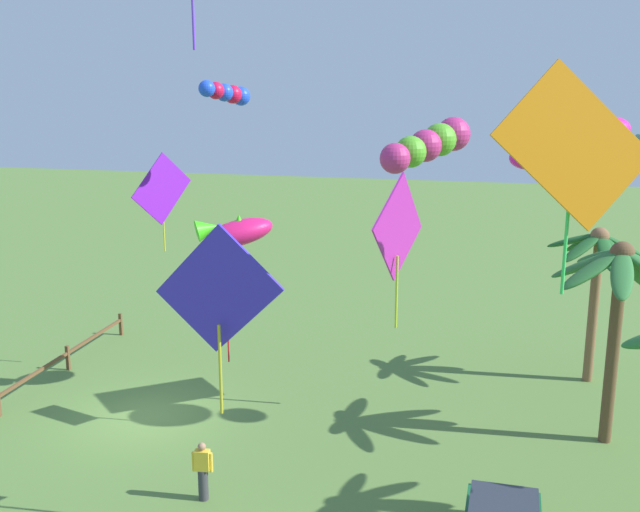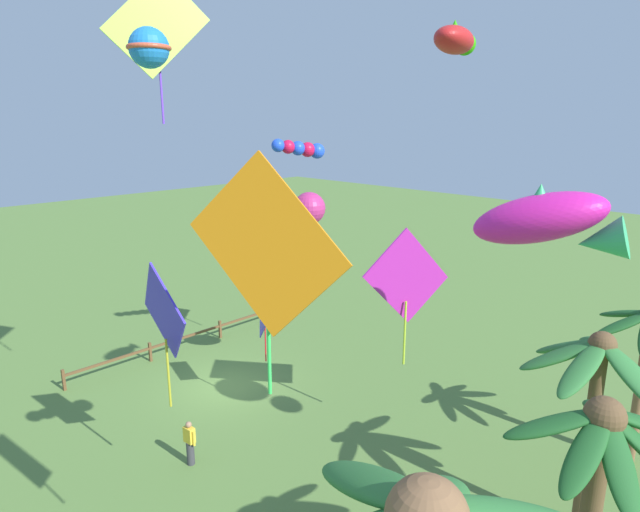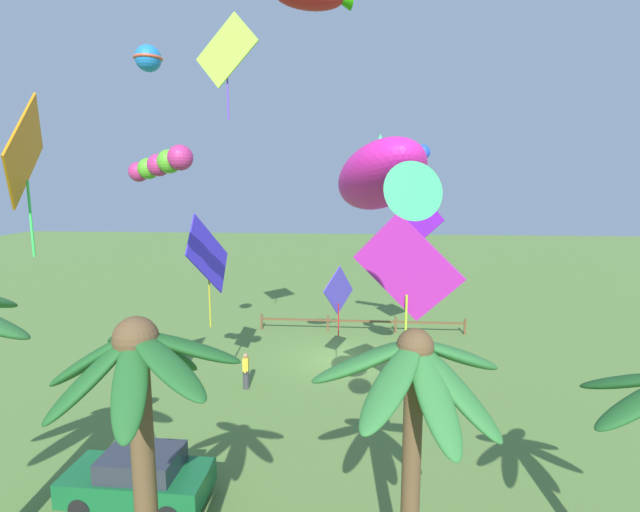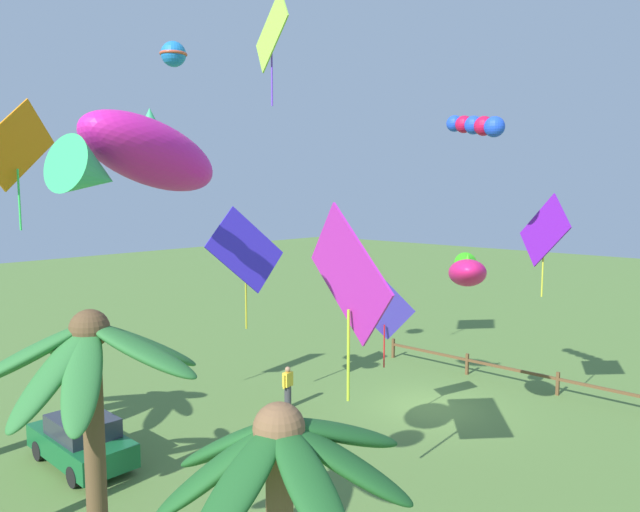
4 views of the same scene
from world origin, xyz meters
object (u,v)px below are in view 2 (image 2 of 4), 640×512
kite_tube_7 (300,149)px  palm_tree_3 (597,378)px  palm_tree_0 (595,479)px  kite_ball_1 (149,48)px  kite_fish_2 (547,221)px  kite_fish_11 (455,40)px  kite_tube_0 (271,217)px  kite_fish_10 (303,259)px  kite_diamond_5 (157,26)px  kite_diamond_8 (265,313)px  kite_diamond_9 (266,247)px  kite_diamond_4 (164,315)px  kite_diamond_6 (407,279)px  kite_diamond_3 (275,219)px  spectator_0 (190,443)px

kite_tube_7 → palm_tree_3: bearing=86.0°
palm_tree_0 → kite_ball_1: (3.42, -8.72, 7.75)m
kite_fish_2 → kite_fish_11: kite_fish_11 is taller
kite_tube_0 → kite_fish_10: kite_tube_0 is taller
palm_tree_0 → kite_fish_10: 14.36m
kite_fish_2 → kite_fish_10: size_ratio=1.49×
kite_tube_7 → kite_diamond_5: bearing=15.4°
kite_diamond_8 → kite_diamond_9: kite_diamond_9 is taller
kite_diamond_4 → kite_diamond_8: 5.63m
kite_diamond_6 → kite_diamond_5: bearing=-29.0°
kite_fish_2 → kite_diamond_9: bearing=-5.9°
kite_diamond_6 → kite_diamond_3: bearing=-99.5°
palm_tree_3 → kite_diamond_9: (8.96, -2.34, 4.61)m
kite_tube_0 → kite_ball_1: size_ratio=1.77×
kite_ball_1 → kite_tube_7: 10.39m
spectator_0 → kite_tube_7: kite_tube_7 is taller
spectator_0 → kite_diamond_5: kite_diamond_5 is taller
kite_fish_2 → kite_diamond_9: 8.43m
kite_ball_1 → kite_fish_11: (-5.80, 3.83, 0.33)m
kite_diamond_4 → kite_tube_7: (-7.79, -2.59, 4.21)m
kite_diamond_3 → kite_diamond_9: bearing=49.2°
kite_fish_11 → palm_tree_3: bearing=122.7°
kite_fish_2 → kite_diamond_8: (1.29, -9.68, -4.66)m
kite_ball_1 → kite_diamond_3: (-9.90, -7.67, -5.99)m
palm_tree_3 → kite_ball_1: 13.40m
palm_tree_0 → kite_diamond_9: bearing=-41.0°
kite_ball_1 → kite_diamond_8: size_ratio=0.42×
spectator_0 → kite_diamond_9: bearing=68.8°
kite_tube_7 → kite_tube_0: bearing=43.3°
kite_diamond_8 → kite_fish_11: (0.31, 7.75, 8.93)m
kite_diamond_3 → kite_ball_1: bearing=37.8°
kite_fish_2 → kite_tube_7: kite_tube_7 is taller
spectator_0 → kite_tube_0: bearing=80.7°
kite_fish_11 → kite_diamond_5: bearing=-59.3°
kite_fish_10 → kite_fish_11: 11.62m
palm_tree_0 → palm_tree_3: size_ratio=1.09×
palm_tree_3 → kite_diamond_3: (-1.91, -14.92, 1.95)m
kite_diamond_5 → kite_diamond_8: size_ratio=1.27×
spectator_0 → kite_diamond_6: size_ratio=0.32×
palm_tree_0 → palm_tree_3: 4.81m
kite_fish_2 → kite_diamond_4: (6.36, -7.94, -2.91)m
kite_ball_1 → kite_diamond_9: (0.97, 4.91, -3.34)m
kite_diamond_3 → kite_fish_11: (4.10, 11.50, 6.32)m
kite_diamond_4 → spectator_0: bearing=-137.9°
kite_diamond_4 → kite_diamond_5: bearing=-139.7°
kite_diamond_9 → kite_fish_2: bearing=174.1°
kite_fish_2 → kite_diamond_3: 13.82m
palm_tree_0 → kite_diamond_9: size_ratio=1.71×
palm_tree_0 → kite_ball_1: 12.15m
kite_tube_0 → kite_tube_7: kite_tube_7 is taller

